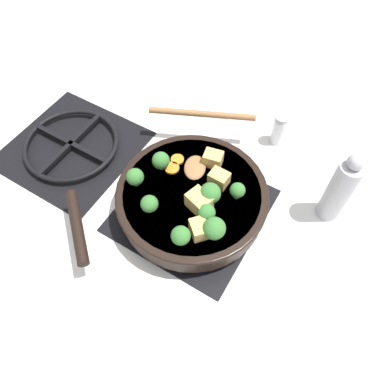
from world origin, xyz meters
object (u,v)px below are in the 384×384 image
object	(u,v)px
skillet_pan	(191,198)
pepper_mill	(340,189)
salt_shaker	(279,129)
wooden_spoon	(199,134)

from	to	relation	value
skillet_pan	pepper_mill	xyz separation A→B (m)	(0.16, -0.27, 0.04)
skillet_pan	pepper_mill	world-z (taller)	pepper_mill
skillet_pan	pepper_mill	distance (m)	0.32
salt_shaker	wooden_spoon	bearing A→B (deg)	136.34
skillet_pan	salt_shaker	bearing A→B (deg)	-15.10
pepper_mill	salt_shaker	size ratio (longest dim) A/B	2.34
wooden_spoon	salt_shaker	world-z (taller)	wooden_spoon
skillet_pan	salt_shaker	distance (m)	0.31
wooden_spoon	salt_shaker	xyz separation A→B (m)	(0.15, -0.15, -0.04)
pepper_mill	wooden_spoon	bearing A→B (deg)	92.29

